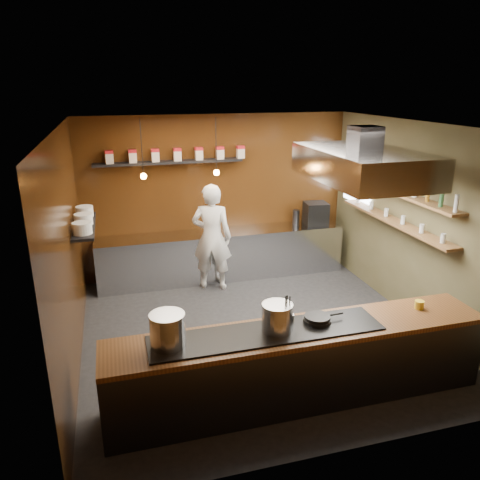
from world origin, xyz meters
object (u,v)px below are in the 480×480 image
object	(u,v)px
extractor_hood	(363,164)
stockpot_small	(277,318)
chef	(212,237)
stockpot_large	(168,330)
espresso_machine	(316,213)

from	to	relation	value
extractor_hood	stockpot_small	xyz separation A→B (m)	(-1.59, -1.19, -1.41)
extractor_hood	chef	world-z (taller)	extractor_hood
stockpot_large	espresso_machine	distance (m)	5.05
extractor_hood	espresso_machine	xyz separation A→B (m)	(0.58, 2.59, -1.39)
extractor_hood	stockpot_small	size ratio (longest dim) A/B	5.89
extractor_hood	espresso_machine	bearing A→B (deg)	77.48
extractor_hood	espresso_machine	world-z (taller)	extractor_hood
stockpot_large	stockpot_small	xyz separation A→B (m)	(1.19, -0.01, -0.02)
chef	espresso_machine	bearing A→B (deg)	-148.08
stockpot_small	espresso_machine	size ratio (longest dim) A/B	0.80
stockpot_small	extractor_hood	bearing A→B (deg)	36.95
stockpot_small	espresso_machine	bearing A→B (deg)	60.26
chef	stockpot_large	bearing A→B (deg)	90.74
extractor_hood	espresso_machine	size ratio (longest dim) A/B	4.71
stockpot_small	espresso_machine	xyz separation A→B (m)	(2.16, 3.79, 0.01)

